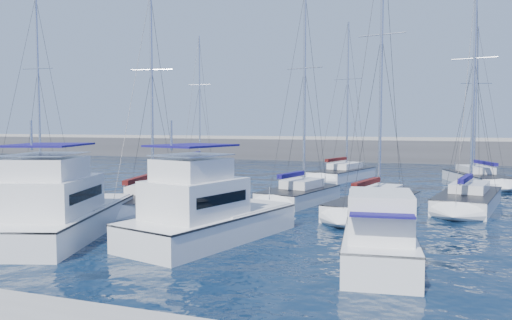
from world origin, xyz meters
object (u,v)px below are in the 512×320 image
(motor_yacht_stbd_outer, at_px, (379,242))
(sailboat_mid_d, at_px, (374,204))
(sailboat_mid_a, at_px, (35,186))
(sailboat_mid_c, at_px, (299,195))
(motor_yacht_port_inner, at_px, (59,212))
(sailboat_back_c, at_px, (477,178))
(sailboat_mid_e, at_px, (468,199))
(sailboat_back_a, at_px, (198,165))
(motor_yacht_stbd_inner, at_px, (205,216))
(sailboat_back_b, at_px, (343,174))
(sailboat_mid_b, at_px, (148,200))

(motor_yacht_stbd_outer, xyz_separation_m, sailboat_mid_d, (-1.42, 11.14, -0.40))
(sailboat_mid_a, relative_size, sailboat_mid_c, 1.06)
(motor_yacht_port_inner, height_order, sailboat_back_c, sailboat_back_c)
(sailboat_mid_d, xyz_separation_m, sailboat_mid_e, (5.24, 4.06, -0.02))
(motor_yacht_port_inner, distance_m, motor_yacht_stbd_outer, 14.35)
(sailboat_mid_e, bearing_deg, sailboat_back_c, 94.63)
(sailboat_back_c, bearing_deg, sailboat_back_a, 152.49)
(motor_yacht_stbd_inner, relative_size, motor_yacht_stbd_outer, 1.43)
(sailboat_mid_e, bearing_deg, sailboat_back_b, 137.30)
(motor_yacht_port_inner, relative_size, sailboat_back_c, 0.77)
(sailboat_mid_b, bearing_deg, sailboat_mid_c, 19.54)
(sailboat_mid_d, distance_m, sailboat_back_b, 18.56)
(sailboat_mid_a, xyz_separation_m, sailboat_back_c, (31.87, 17.42, -0.03))
(motor_yacht_stbd_inner, bearing_deg, sailboat_mid_e, 64.88)
(motor_yacht_port_inner, relative_size, motor_yacht_stbd_outer, 1.67)
(sailboat_mid_e, xyz_separation_m, sailboat_back_b, (-10.17, 13.83, -0.00))
(sailboat_mid_a, distance_m, sailboat_mid_e, 30.56)
(sailboat_mid_b, relative_size, sailboat_back_a, 0.87)
(sailboat_mid_c, relative_size, sailboat_back_b, 0.93)
(motor_yacht_stbd_inner, distance_m, sailboat_mid_a, 21.31)
(sailboat_mid_e, bearing_deg, sailboat_mid_b, -149.30)
(sailboat_mid_d, distance_m, sailboat_mid_e, 6.63)
(motor_yacht_stbd_inner, xyz_separation_m, sailboat_back_a, (-16.18, 31.87, -0.59))
(sailboat_mid_a, distance_m, sailboat_back_b, 26.71)
(sailboat_back_c, bearing_deg, sailboat_mid_b, -153.25)
(motor_yacht_port_inner, bearing_deg, sailboat_back_a, 88.05)
(sailboat_mid_d, bearing_deg, motor_yacht_port_inner, -127.40)
(motor_yacht_stbd_outer, height_order, sailboat_back_c, sailboat_back_c)
(motor_yacht_port_inner, height_order, motor_yacht_stbd_inner, same)
(motor_yacht_stbd_outer, bearing_deg, sailboat_mid_e, 68.71)
(sailboat_mid_b, bearing_deg, sailboat_mid_d, -0.73)
(sailboat_mid_e, bearing_deg, sailboat_mid_d, -131.29)
(motor_yacht_stbd_outer, bearing_deg, sailboat_mid_d, 90.08)
(motor_yacht_stbd_outer, height_order, sailboat_mid_a, sailboat_mid_a)
(sailboat_back_c, bearing_deg, motor_yacht_port_inner, -143.02)
(sailboat_mid_d, bearing_deg, sailboat_back_c, 81.47)
(motor_yacht_stbd_inner, height_order, sailboat_mid_e, sailboat_mid_e)
(sailboat_back_a, bearing_deg, sailboat_back_b, -19.56)
(motor_yacht_stbd_outer, height_order, sailboat_mid_c, sailboat_mid_c)
(sailboat_mid_c, bearing_deg, sailboat_back_b, 102.28)
(motor_yacht_stbd_inner, xyz_separation_m, sailboat_back_c, (13.00, 27.31, -0.63))
(sailboat_mid_a, height_order, sailboat_mid_b, sailboat_mid_a)
(motor_yacht_stbd_inner, bearing_deg, sailboat_mid_b, 151.26)
(sailboat_mid_c, bearing_deg, sailboat_back_a, 143.89)
(sailboat_mid_c, height_order, sailboat_back_a, sailboat_back_a)
(sailboat_mid_b, relative_size, sailboat_mid_d, 0.82)
(sailboat_back_b, bearing_deg, sailboat_mid_d, -59.46)
(sailboat_mid_a, xyz_separation_m, sailboat_mid_b, (11.70, -3.01, -0.04))
(motor_yacht_port_inner, distance_m, sailboat_mid_c, 15.53)
(sailboat_back_b, bearing_deg, sailboat_mid_c, -75.53)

